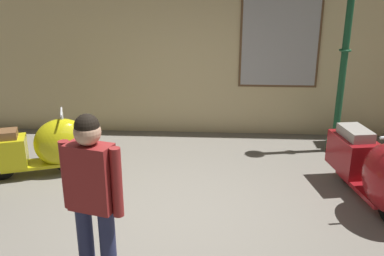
# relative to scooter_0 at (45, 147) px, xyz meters

# --- Properties ---
(ground_plane) EXTENTS (60.00, 60.00, 0.00)m
(ground_plane) POSITION_rel_scooter_0_xyz_m (2.10, -1.14, -0.44)
(ground_plane) COLOR slate
(showroom_back_wall) EXTENTS (18.00, 0.63, 3.61)m
(showroom_back_wall) POSITION_rel_scooter_0_xyz_m (2.25, 2.09, 1.36)
(showroom_back_wall) COLOR #CCB784
(showroom_back_wall) RESTS_ON ground
(scooter_0) EXTENTS (1.64, 0.95, 0.97)m
(scooter_0) POSITION_rel_scooter_0_xyz_m (0.00, 0.00, 0.00)
(scooter_0) COLOR black
(scooter_0) RESTS_ON ground
(scooter_1) EXTENTS (0.82, 1.87, 1.10)m
(scooter_1) POSITION_rel_scooter_0_xyz_m (4.57, -0.74, 0.06)
(scooter_1) COLOR black
(scooter_1) RESTS_ON ground
(lamppost) EXTENTS (0.31, 0.31, 3.27)m
(lamppost) POSITION_rel_scooter_0_xyz_m (4.56, 1.21, 1.47)
(lamppost) COLOR #144728
(lamppost) RESTS_ON ground
(visitor_0) EXTENTS (0.57, 0.35, 1.73)m
(visitor_0) POSITION_rel_scooter_0_xyz_m (1.46, -2.46, 0.56)
(visitor_0) COLOR black
(visitor_0) RESTS_ON ground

